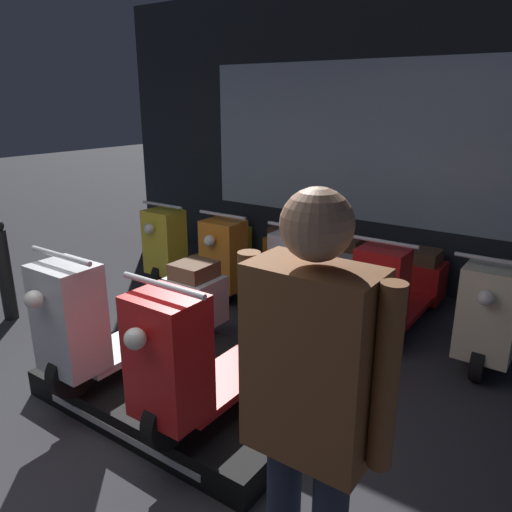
{
  "coord_description": "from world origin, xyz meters",
  "views": [
    {
      "loc": [
        2.36,
        -1.27,
        2.02
      ],
      "look_at": [
        0.08,
        1.96,
        0.76
      ],
      "focal_mm": 35.0,
      "sensor_mm": 36.0,
      "label": 1
    }
  ],
  "objects_px": {
    "scooter_backrow_0": "(198,244)",
    "scooter_display_right": "(231,345)",
    "scooter_backrow_2": "(321,271)",
    "scooter_backrow_4": "(499,309)",
    "scooter_backrow_1": "(255,257)",
    "scooter_display_left": "(136,312)",
    "scooter_backrow_3": "(401,288)",
    "person_right_browsing": "(310,398)",
    "street_bollard": "(4,271)"
  },
  "relations": [
    {
      "from": "scooter_backrow_0",
      "to": "scooter_backrow_4",
      "type": "relative_size",
      "value": 1.0
    },
    {
      "from": "scooter_display_right",
      "to": "street_bollard",
      "type": "distance_m",
      "value": 2.71
    },
    {
      "from": "scooter_display_right",
      "to": "scooter_backrow_0",
      "type": "relative_size",
      "value": 1.0
    },
    {
      "from": "scooter_backrow_0",
      "to": "scooter_display_right",
      "type": "bearing_deg",
      "value": -44.45
    },
    {
      "from": "scooter_backrow_1",
      "to": "scooter_backrow_3",
      "type": "xyz_separation_m",
      "value": [
        1.63,
        0.0,
        0.0
      ]
    },
    {
      "from": "scooter_display_right",
      "to": "scooter_backrow_2",
      "type": "bearing_deg",
      "value": 102.05
    },
    {
      "from": "scooter_display_left",
      "to": "scooter_backrow_3",
      "type": "relative_size",
      "value": 1.0
    },
    {
      "from": "scooter_backrow_4",
      "to": "person_right_browsing",
      "type": "height_order",
      "value": "person_right_browsing"
    },
    {
      "from": "scooter_backrow_3",
      "to": "scooter_backrow_1",
      "type": "bearing_deg",
      "value": 180.0
    },
    {
      "from": "scooter_backrow_3",
      "to": "scooter_backrow_0",
      "type": "bearing_deg",
      "value": 180.0
    },
    {
      "from": "scooter_backrow_0",
      "to": "scooter_backrow_1",
      "type": "bearing_deg",
      "value": 0.0
    },
    {
      "from": "scooter_backrow_4",
      "to": "street_bollard",
      "type": "bearing_deg",
      "value": -153.32
    },
    {
      "from": "scooter_display_left",
      "to": "scooter_backrow_0",
      "type": "distance_m",
      "value": 2.36
    },
    {
      "from": "scooter_backrow_0",
      "to": "scooter_backrow_2",
      "type": "xyz_separation_m",
      "value": [
        1.63,
        0.0,
        0.0
      ]
    },
    {
      "from": "scooter_backrow_3",
      "to": "street_bollard",
      "type": "bearing_deg",
      "value": -147.6
    },
    {
      "from": "scooter_backrow_0",
      "to": "scooter_backrow_4",
      "type": "height_order",
      "value": "same"
    },
    {
      "from": "scooter_display_left",
      "to": "scooter_backrow_2",
      "type": "relative_size",
      "value": 1.0
    },
    {
      "from": "scooter_display_right",
      "to": "scooter_backrow_0",
      "type": "height_order",
      "value": "scooter_display_right"
    },
    {
      "from": "scooter_backrow_0",
      "to": "scooter_backrow_2",
      "type": "relative_size",
      "value": 1.0
    },
    {
      "from": "scooter_backrow_2",
      "to": "scooter_backrow_3",
      "type": "distance_m",
      "value": 0.81
    },
    {
      "from": "scooter_display_left",
      "to": "scooter_backrow_1",
      "type": "relative_size",
      "value": 1.0
    },
    {
      "from": "scooter_backrow_4",
      "to": "street_bollard",
      "type": "xyz_separation_m",
      "value": [
        -3.91,
        -1.96,
        0.11
      ]
    },
    {
      "from": "scooter_backrow_0",
      "to": "person_right_browsing",
      "type": "height_order",
      "value": "person_right_browsing"
    },
    {
      "from": "scooter_display_left",
      "to": "scooter_backrow_2",
      "type": "height_order",
      "value": "scooter_display_left"
    },
    {
      "from": "scooter_display_left",
      "to": "scooter_backrow_4",
      "type": "distance_m",
      "value": 2.88
    },
    {
      "from": "scooter_backrow_1",
      "to": "person_right_browsing",
      "type": "relative_size",
      "value": 0.91
    },
    {
      "from": "scooter_backrow_2",
      "to": "person_right_browsing",
      "type": "height_order",
      "value": "person_right_browsing"
    },
    {
      "from": "scooter_backrow_4",
      "to": "scooter_backrow_1",
      "type": "bearing_deg",
      "value": 180.0
    },
    {
      "from": "scooter_display_right",
      "to": "scooter_backrow_3",
      "type": "relative_size",
      "value": 1.0
    },
    {
      "from": "scooter_backrow_3",
      "to": "scooter_backrow_4",
      "type": "bearing_deg",
      "value": 0.0
    },
    {
      "from": "scooter_display_left",
      "to": "scooter_backrow_1",
      "type": "bearing_deg",
      "value": 101.07
    },
    {
      "from": "scooter_display_left",
      "to": "scooter_backrow_2",
      "type": "bearing_deg",
      "value": 78.29
    },
    {
      "from": "scooter_display_right",
      "to": "scooter_backrow_2",
      "type": "height_order",
      "value": "scooter_display_right"
    },
    {
      "from": "person_right_browsing",
      "to": "scooter_backrow_4",
      "type": "bearing_deg",
      "value": 86.74
    },
    {
      "from": "scooter_backrow_3",
      "to": "person_right_browsing",
      "type": "xyz_separation_m",
      "value": [
        0.65,
        -2.89,
        0.68
      ]
    },
    {
      "from": "scooter_backrow_1",
      "to": "scooter_backrow_2",
      "type": "bearing_deg",
      "value": 0.0
    },
    {
      "from": "scooter_backrow_0",
      "to": "scooter_backrow_2",
      "type": "distance_m",
      "value": 1.63
    },
    {
      "from": "scooter_display_left",
      "to": "scooter_backrow_0",
      "type": "relative_size",
      "value": 1.0
    },
    {
      "from": "scooter_display_right",
      "to": "scooter_backrow_4",
      "type": "distance_m",
      "value": 2.35
    },
    {
      "from": "scooter_display_left",
      "to": "scooter_backrow_4",
      "type": "bearing_deg",
      "value": 44.63
    },
    {
      "from": "scooter_backrow_0",
      "to": "scooter_backrow_1",
      "type": "relative_size",
      "value": 1.0
    },
    {
      "from": "scooter_display_right",
      "to": "scooter_display_left",
      "type": "bearing_deg",
      "value": 180.0
    },
    {
      "from": "scooter_backrow_0",
      "to": "scooter_backrow_1",
      "type": "height_order",
      "value": "same"
    },
    {
      "from": "scooter_backrow_2",
      "to": "person_right_browsing",
      "type": "distance_m",
      "value": 3.31
    },
    {
      "from": "scooter_display_left",
      "to": "person_right_browsing",
      "type": "height_order",
      "value": "person_right_browsing"
    },
    {
      "from": "scooter_backrow_1",
      "to": "scooter_backrow_4",
      "type": "relative_size",
      "value": 1.0
    },
    {
      "from": "scooter_backrow_4",
      "to": "person_right_browsing",
      "type": "bearing_deg",
      "value": -93.26
    },
    {
      "from": "scooter_backrow_4",
      "to": "street_bollard",
      "type": "height_order",
      "value": "street_bollard"
    },
    {
      "from": "street_bollard",
      "to": "scooter_backrow_3",
      "type": "bearing_deg",
      "value": 32.4
    },
    {
      "from": "scooter_display_right",
      "to": "street_bollard",
      "type": "xyz_separation_m",
      "value": [
        -2.71,
        0.06,
        -0.08
      ]
    }
  ]
}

